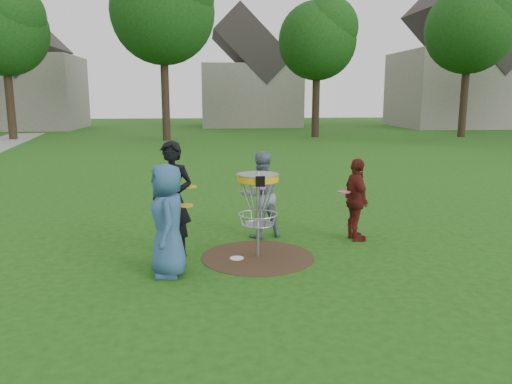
{
  "coord_description": "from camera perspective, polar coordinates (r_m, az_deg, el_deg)",
  "views": [
    {
      "loc": [
        -0.8,
        -7.57,
        2.53
      ],
      "look_at": [
        0.0,
        0.3,
        1.0
      ],
      "focal_mm": 35.0,
      "sensor_mm": 36.0,
      "label": 1
    }
  ],
  "objects": [
    {
      "name": "ground",
      "position": [
        8.02,
        0.22,
        -7.44
      ],
      "size": [
        100.0,
        100.0,
        0.0
      ],
      "primitive_type": "plane",
      "color": "#19470F",
      "rests_on": "ground"
    },
    {
      "name": "dirt_patch",
      "position": [
        8.02,
        0.22,
        -7.41
      ],
      "size": [
        1.8,
        1.8,
        0.01
      ],
      "primitive_type": "cylinder",
      "color": "#47331E",
      "rests_on": "ground"
    },
    {
      "name": "player_blue",
      "position": [
        7.13,
        -10.08,
        -3.22
      ],
      "size": [
        0.6,
        0.84,
        1.61
      ],
      "primitive_type": "imported",
      "rotation": [
        0.0,
        0.0,
        -1.46
      ],
      "color": "#2E527F",
      "rests_on": "ground"
    },
    {
      "name": "player_black",
      "position": [
        7.94,
        -9.53,
        -0.87
      ],
      "size": [
        0.8,
        0.68,
        1.85
      ],
      "primitive_type": "imported",
      "rotation": [
        0.0,
        0.0,
        -0.42
      ],
      "color": "black",
      "rests_on": "ground"
    },
    {
      "name": "player_grey",
      "position": [
        8.96,
        0.52,
        -0.3
      ],
      "size": [
        0.9,
        0.79,
        1.56
      ],
      "primitive_type": "imported",
      "rotation": [
        0.0,
        0.0,
        3.45
      ],
      "color": "slate",
      "rests_on": "ground"
    },
    {
      "name": "player_maroon",
      "position": [
        8.95,
        11.39,
        -0.86
      ],
      "size": [
        0.44,
        0.89,
        1.46
      ],
      "primitive_type": "imported",
      "rotation": [
        0.0,
        0.0,
        1.67
      ],
      "color": "#5B1B14",
      "rests_on": "ground"
    },
    {
      "name": "disc_on_grass",
      "position": [
        7.93,
        -2.22,
        -7.59
      ],
      "size": [
        0.22,
        0.22,
        0.02
      ],
      "primitive_type": "cylinder",
      "color": "white",
      "rests_on": "ground"
    },
    {
      "name": "disc_golf_basket",
      "position": [
        7.76,
        0.22,
        -0.28
      ],
      "size": [
        0.66,
        0.67,
        1.38
      ],
      "color": "#9EA0A5",
      "rests_on": "ground"
    },
    {
      "name": "held_discs",
      "position": [
        8.04,
        -0.81,
        -0.06
      ],
      "size": [
        2.89,
        1.66,
        0.26
      ],
      "color": "orange",
      "rests_on": "ground"
    },
    {
      "name": "tree_row",
      "position": [
        28.5,
        -3.43,
        18.36
      ],
      "size": [
        51.2,
        17.42,
        9.9
      ],
      "color": "#38281C",
      "rests_on": "ground"
    },
    {
      "name": "house_row",
      "position": [
        41.05,
        2.07,
        13.22
      ],
      "size": [
        44.5,
        10.65,
        11.62
      ],
      "color": "gray",
      "rests_on": "ground"
    }
  ]
}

